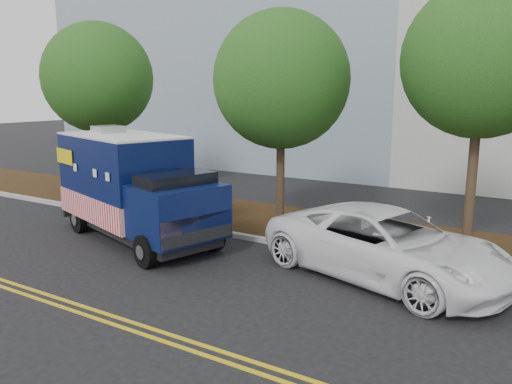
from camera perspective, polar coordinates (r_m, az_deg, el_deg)
The scene contains 11 objects.
ground at distance 14.55m, azimuth -6.80°, elevation -6.28°, with size 120.00×120.00×0.00m, color black.
curb at distance 15.61m, azimuth -3.63°, elevation -4.71°, with size 120.00×0.18×0.15m, color #9E9E99.
mulch_strip at distance 17.30m, azimuth 0.37°, elevation -3.08°, with size 120.00×4.00×0.15m, color black.
centerline_near at distance 11.62m, azimuth -20.76°, elevation -11.59°, with size 120.00×0.10×0.01m, color gold.
centerline_far at distance 11.48m, azimuth -21.76°, elevation -11.95°, with size 120.00×0.10×0.01m, color gold.
tree_a at distance 21.80m, azimuth -17.62°, elevation 12.31°, with size 4.45×4.45×7.18m.
tree_b at distance 15.48m, azimuth 2.91°, elevation 12.62°, with size 4.17×4.17×6.83m.
tree_c at distance 14.29m, azimuth 24.41°, elevation 13.60°, with size 4.04×4.04×7.22m.
sign_post at distance 18.97m, azimuth -16.64°, elevation 1.20°, with size 0.06×0.06×2.40m, color #473828.
food_truck at distance 15.48m, azimuth -13.89°, elevation 0.32°, with size 6.72×4.09×3.34m.
white_car at distance 12.30m, azimuth 14.63°, elevation -5.81°, with size 2.77×6.02×1.67m, color white.
Camera 1 is at (8.64, -10.86, 4.39)m, focal length 35.00 mm.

